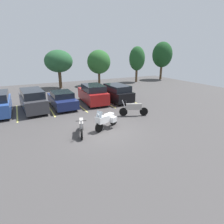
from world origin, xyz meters
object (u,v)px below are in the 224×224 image
(motorcycle_touring, at_px, (106,120))
(motorcycle_second, at_px, (133,109))
(car_black, at_px, (116,93))
(car_navy, at_px, (62,99))
(car_charcoal, at_px, (33,100))
(motorcycle_third, at_px, (81,126))
(car_red, at_px, (93,94))

(motorcycle_touring, distance_m, motorcycle_second, 3.49)
(car_black, bearing_deg, motorcycle_second, -100.56)
(motorcycle_touring, xyz_separation_m, car_navy, (-1.50, 6.61, 0.08))
(motorcycle_second, bearing_deg, car_charcoal, 144.52)
(motorcycle_touring, height_order, car_black, car_black)
(car_charcoal, xyz_separation_m, car_navy, (2.54, -0.01, -0.21))
(motorcycle_third, xyz_separation_m, car_charcoal, (-2.30, 6.72, 0.42))
(motorcycle_touring, xyz_separation_m, car_red, (1.62, 6.67, 0.27))
(motorcycle_third, bearing_deg, motorcycle_second, 17.83)
(motorcycle_touring, distance_m, car_charcoal, 7.76)
(car_navy, bearing_deg, car_charcoal, 179.75)
(car_red, bearing_deg, car_navy, -178.96)
(motorcycle_touring, xyz_separation_m, motorcycle_third, (-1.75, -0.10, -0.13))
(motorcycle_third, bearing_deg, car_navy, 87.90)
(car_black, bearing_deg, car_red, 173.44)
(motorcycle_touring, relative_size, car_navy, 0.44)
(motorcycle_second, xyz_separation_m, car_black, (0.91, 4.90, 0.30))
(motorcycle_second, relative_size, car_charcoal, 0.46)
(motorcycle_touring, relative_size, car_charcoal, 0.42)
(motorcycle_second, relative_size, car_black, 0.47)
(motorcycle_second, relative_size, car_navy, 0.48)
(motorcycle_third, xyz_separation_m, car_navy, (0.25, 6.71, 0.21))
(motorcycle_third, distance_m, car_navy, 6.72)
(motorcycle_second, distance_m, car_red, 5.42)
(motorcycle_touring, bearing_deg, car_red, 76.35)
(car_red, bearing_deg, motorcycle_touring, -103.65)
(motorcycle_third, relative_size, car_black, 0.43)
(motorcycle_second, bearing_deg, car_red, 106.58)
(motorcycle_touring, bearing_deg, motorcycle_third, -176.70)
(car_charcoal, bearing_deg, motorcycle_touring, -58.56)
(motorcycle_touring, relative_size, motorcycle_second, 0.92)
(motorcycle_second, distance_m, car_black, 5.00)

